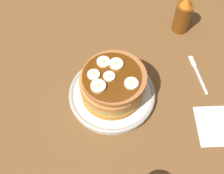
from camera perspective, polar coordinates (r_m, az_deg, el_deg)
name	(u,v)px	position (r cm, az deg, el deg)	size (l,w,h in cm)	color
ground_plane	(112,99)	(85.07, 0.00, -2.22)	(140.00, 140.00, 3.00)	brown
plate	(112,94)	(82.79, 0.00, -1.33)	(22.65, 22.65, 2.08)	silver
pancake_stack	(113,85)	(78.82, 0.15, 0.34)	(16.78, 16.81, 7.99)	#BA7831
banana_slice_0	(109,75)	(75.42, -0.60, 2.13)	(2.87, 2.87, 0.77)	#FEE2C5
banana_slice_1	(103,62)	(77.66, -1.55, 4.53)	(3.32, 3.32, 0.79)	#FAEBB4
banana_slice_2	(116,64)	(77.16, 0.77, 4.13)	(3.44, 3.44, 0.94)	#F7EEB8
banana_slice_3	(98,86)	(73.64, -2.49, 0.13)	(3.60, 3.60, 1.06)	#EDECBD
banana_slice_4	(94,75)	(75.57, -3.33, 2.21)	(3.02, 3.02, 0.83)	#F0E6BE
banana_slice_5	(131,83)	(74.30, 3.50, 0.64)	(3.36, 3.36, 0.74)	#F5F0C1
napkin	(219,126)	(84.09, 18.65, -6.59)	(11.00, 11.00, 0.30)	white
fork	(197,72)	(90.78, 15.09, 2.63)	(2.71, 13.01, 0.50)	silver
syrup_bottle	(183,15)	(96.07, 12.64, 12.45)	(4.94, 4.94, 12.38)	brown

